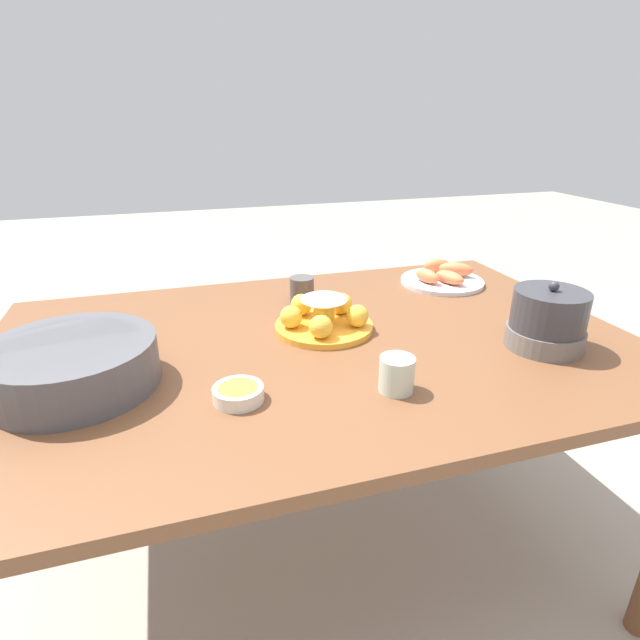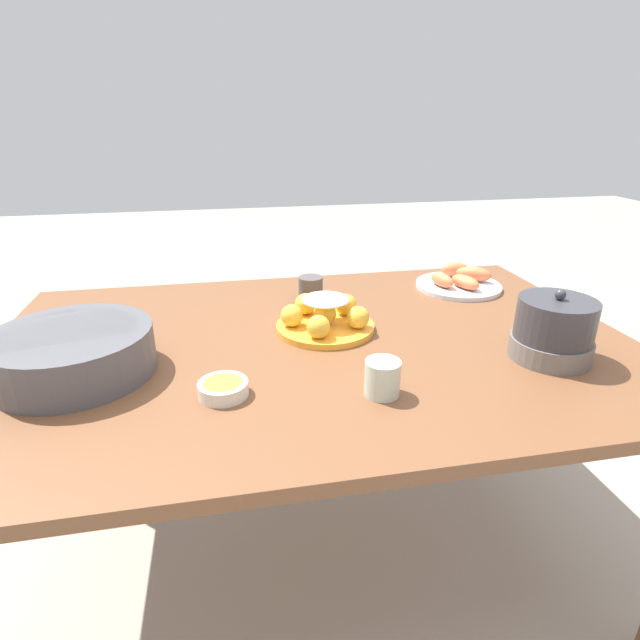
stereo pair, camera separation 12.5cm
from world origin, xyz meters
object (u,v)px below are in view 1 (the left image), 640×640
Objects in this scene: dining_table at (316,368)px; cup_far at (397,374)px; sauce_bowl at (238,393)px; cup_near at (302,290)px; seafood_platter at (443,277)px; cake_plate at (323,317)px; serving_bowl at (73,364)px; warming_pot at (547,320)px.

cup_far is at bearing 107.04° from dining_table.
sauce_bowl is (0.23, 0.22, 0.09)m from dining_table.
seafood_platter is at bearing -175.82° from cup_near.
cake_plate is at bearing 89.97° from cup_near.
cup_far reaches higher than seafood_platter.
cake_plate is at bearing -123.23° from dining_table.
cup_near is (-0.00, -0.21, 0.00)m from cake_plate.
serving_bowl is 0.65m from cup_far.
serving_bowl is 3.34× the size of sauce_bowl.
dining_table is 8.70× the size of warming_pot.
serving_bowl is at bearing -6.90° from warming_pot.
cake_plate is 0.21m from cup_near.
seafood_platter is (-0.75, -0.53, 0.00)m from sauce_bowl.
warming_pot reaches higher than seafood_platter.
dining_table is 15.63× the size of sauce_bowl.
cup_far is at bearing 94.96° from cup_near.
sauce_bowl is at bearing 34.97° from seafood_platter.
dining_table is 6.17× the size of cake_plate.
serving_bowl is at bearing 30.66° from cup_near.
dining_table is 0.33m from sauce_bowl.
serving_bowl reaches higher than seafood_platter.
seafood_platter is (-1.06, -0.38, -0.03)m from serving_bowl.
serving_bowl reaches higher than cup_near.
serving_bowl is 4.56× the size of cup_far.
cake_plate is 3.32× the size of cup_near.
cup_near is at bearing -85.04° from cup_far.
dining_table is at bearing 29.94° from seafood_platter.
cup_near is at bearing -149.34° from serving_bowl.
dining_table is 0.13m from cake_plate.
seafood_platter reaches higher than dining_table.
seafood_platter is 1.49× the size of warming_pot.
sauce_bowl is 0.32m from cup_far.
cake_plate is at bearing 26.68° from seafood_platter.
warming_pot is at bearing 135.41° from cup_near.
seafood_platter is at bearing -150.06° from dining_table.
cake_plate is 2.54× the size of sauce_bowl.
sauce_bowl is 0.56× the size of warming_pot.
serving_bowl reaches higher than sauce_bowl.
cup_far reaches higher than sauce_bowl.
sauce_bowl reaches higher than dining_table.
dining_table is 21.33× the size of cup_far.
warming_pot is (-1.04, 0.13, 0.02)m from serving_bowl.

